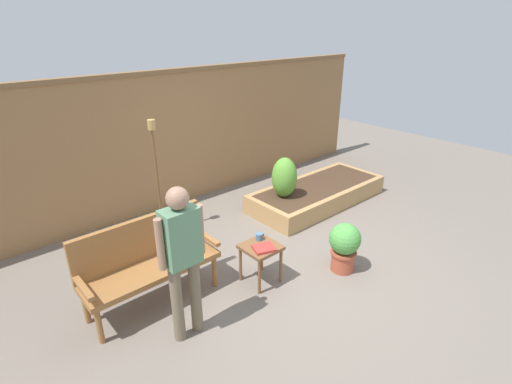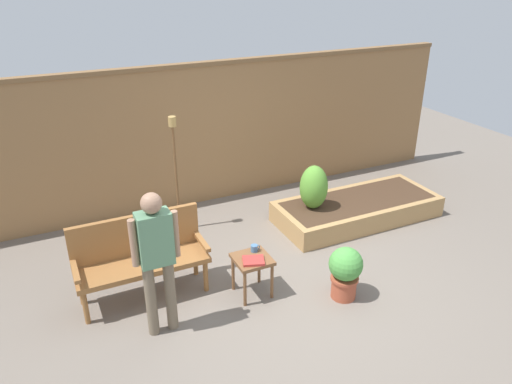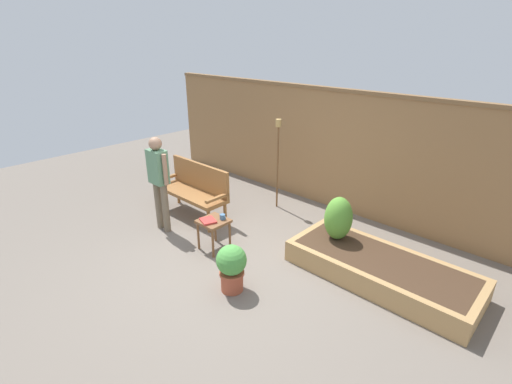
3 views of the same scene
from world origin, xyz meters
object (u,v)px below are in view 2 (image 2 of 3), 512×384
shrub_near_bench (314,187)px  cup_on_table (255,248)px  book_on_table (253,261)px  tiki_torch (175,154)px  side_table (252,264)px  person_by_bench (156,253)px  garden_bench (139,252)px  potted_boxwood (345,270)px

shrub_near_bench → cup_on_table: bearing=-145.0°
book_on_table → tiki_torch: size_ratio=0.14×
book_on_table → side_table: bearing=94.1°
cup_on_table → book_on_table: cup_on_table is taller
person_by_bench → shrub_near_bench: bearing=25.9°
garden_bench → side_table: (1.12, -0.56, -0.15)m
shrub_near_bench → tiki_torch: (-1.73, 0.73, 0.52)m
tiki_torch → book_on_table: bearing=-81.8°
garden_bench → tiki_torch: 1.60m
book_on_table → tiki_torch: tiki_torch is taller
cup_on_table → shrub_near_bench: bearing=35.0°
garden_bench → shrub_near_bench: (2.55, 0.51, 0.07)m
garden_bench → cup_on_table: 1.28m
potted_boxwood → person_by_bench: (-1.99, 0.33, 0.58)m
tiki_torch → person_by_bench: bearing=-112.0°
side_table → garden_bench: bearing=153.5°
potted_boxwood → cup_on_table: bearing=143.7°
tiki_torch → person_by_bench: size_ratio=1.06×
garden_bench → potted_boxwood: bearing=-27.5°
side_table → person_by_bench: size_ratio=0.31×
book_on_table → cup_on_table: bearing=81.3°
cup_on_table → potted_boxwood: bearing=-36.3°
tiki_torch → shrub_near_bench: bearing=-23.0°
side_table → book_on_table: size_ratio=2.06×
garden_bench → tiki_torch: tiki_torch is taller
garden_bench → shrub_near_bench: garden_bench is taller
cup_on_table → tiki_torch: size_ratio=0.07×
garden_bench → person_by_bench: size_ratio=0.92×
tiki_torch → person_by_bench: (-0.79, -1.96, -0.20)m
shrub_near_bench → person_by_bench: person_by_bench is taller
book_on_table → shrub_near_bench: shrub_near_bench is taller
cup_on_table → person_by_bench: size_ratio=0.07×
side_table → cup_on_table: size_ratio=4.25×
tiki_torch → garden_bench: bearing=-123.5°
shrub_near_bench → side_table: bearing=-143.6°
garden_bench → shrub_near_bench: bearing=11.2°
cup_on_table → person_by_bench: bearing=-166.8°
cup_on_table → person_by_bench: person_by_bench is taller
cup_on_table → person_by_bench: (-1.16, -0.27, 0.41)m
side_table → potted_boxwood: bearing=-28.6°
garden_bench → shrub_near_bench: size_ratio=2.28×
book_on_table → garden_bench: bearing=169.6°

